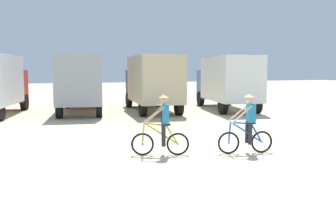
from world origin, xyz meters
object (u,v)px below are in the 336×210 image
(box_truck_grey_hauler, at_px, (81,81))
(bicycle_spare, at_px, (163,115))
(box_truck_white_box, at_px, (227,80))
(cyclist_cowboy_hat, at_px, (247,126))
(cyclist_orange_shirt, at_px, (162,127))
(box_truck_tan_camper, at_px, (152,81))

(box_truck_grey_hauler, distance_m, bicycle_spare, 6.66)
(box_truck_grey_hauler, xyz_separation_m, bicycle_spare, (3.14, -5.68, -1.48))
(box_truck_white_box, relative_size, cyclist_cowboy_hat, 3.87)
(box_truck_grey_hauler, distance_m, cyclist_orange_shirt, 11.77)
(box_truck_grey_hauler, bearing_deg, box_truck_tan_camper, -9.27)
(cyclist_cowboy_hat, height_order, bicycle_spare, cyclist_cowboy_hat)
(cyclist_orange_shirt, distance_m, cyclist_cowboy_hat, 2.60)
(box_truck_grey_hauler, bearing_deg, cyclist_orange_shirt, -84.60)
(cyclist_cowboy_hat, bearing_deg, bicycle_spare, 94.21)
(cyclist_cowboy_hat, bearing_deg, box_truck_white_box, 64.11)
(cyclist_cowboy_hat, bearing_deg, box_truck_grey_hauler, 106.46)
(bicycle_spare, bearing_deg, box_truck_white_box, 36.90)
(cyclist_cowboy_hat, bearing_deg, cyclist_orange_shirt, 166.35)
(cyclist_orange_shirt, relative_size, cyclist_cowboy_hat, 1.00)
(box_truck_grey_hauler, height_order, bicycle_spare, box_truck_grey_hauler)
(box_truck_tan_camper, xyz_separation_m, bicycle_spare, (-1.02, -5.00, -1.48))
(box_truck_white_box, distance_m, bicycle_spare, 7.41)
(box_truck_tan_camper, distance_m, box_truck_white_box, 4.83)
(cyclist_orange_shirt, bearing_deg, bicycle_spare, 71.19)
(box_truck_grey_hauler, height_order, cyclist_cowboy_hat, box_truck_grey_hauler)
(box_truck_tan_camper, relative_size, bicycle_spare, 4.24)
(box_truck_white_box, bearing_deg, box_truck_tan_camper, 172.31)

